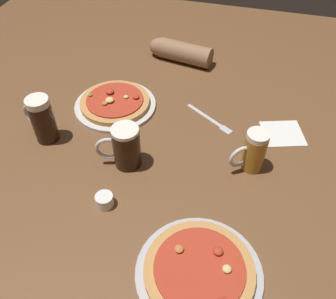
% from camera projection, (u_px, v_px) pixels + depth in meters
% --- Properties ---
extents(ground_plane, '(2.40, 2.40, 0.03)m').
position_uv_depth(ground_plane, '(168.00, 157.00, 1.21)').
color(ground_plane, brown).
extents(pizza_plate_near, '(0.32, 0.32, 0.05)m').
position_uv_depth(pizza_plate_near, '(199.00, 271.00, 0.89)').
color(pizza_plate_near, '#B2B2B7').
rests_on(pizza_plate_near, ground_plane).
extents(pizza_plate_far, '(0.31, 0.31, 0.05)m').
position_uv_depth(pizza_plate_far, '(115.00, 103.00, 1.37)').
color(pizza_plate_far, silver).
rests_on(pizza_plate_far, ground_plane).
extents(beer_mug_dark, '(0.11, 0.09, 0.14)m').
position_uv_depth(beer_mug_dark, '(253.00, 151.00, 1.11)').
color(beer_mug_dark, '#B27A23').
rests_on(beer_mug_dark, ground_plane).
extents(beer_mug_amber, '(0.14, 0.09, 0.15)m').
position_uv_depth(beer_mug_amber, '(125.00, 147.00, 1.12)').
color(beer_mug_amber, black).
rests_on(beer_mug_amber, ground_plane).
extents(beer_mug_pale, '(0.13, 0.08, 0.17)m').
position_uv_depth(beer_mug_pale, '(42.00, 119.00, 1.20)').
color(beer_mug_pale, black).
rests_on(beer_mug_pale, ground_plane).
extents(ramekin_sauce, '(0.05, 0.05, 0.04)m').
position_uv_depth(ramekin_sauce, '(105.00, 200.00, 1.04)').
color(ramekin_sauce, white).
rests_on(ramekin_sauce, ground_plane).
extents(napkin_folded, '(0.17, 0.17, 0.01)m').
position_uv_depth(napkin_folded, '(283.00, 133.00, 1.27)').
color(napkin_folded, white).
rests_on(napkin_folded, ground_plane).
extents(fork_left, '(0.19, 0.13, 0.01)m').
position_uv_depth(fork_left, '(210.00, 119.00, 1.32)').
color(fork_left, silver).
rests_on(fork_left, ground_plane).
extents(diner_arm, '(0.29, 0.13, 0.09)m').
position_uv_depth(diner_arm, '(178.00, 51.00, 1.58)').
color(diner_arm, '#936B4C').
rests_on(diner_arm, ground_plane).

